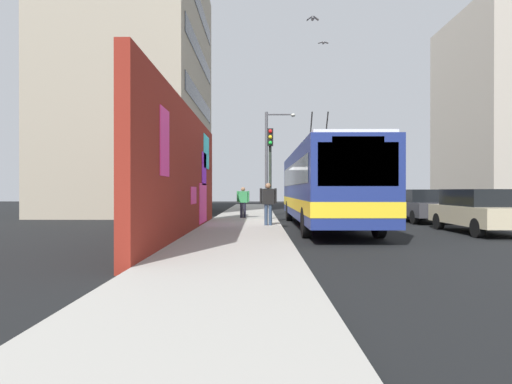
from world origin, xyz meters
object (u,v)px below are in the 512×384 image
(city_bus, at_px, (324,184))
(parked_car_dark_gray, at_px, (419,205))
(pedestrian_midblock, at_px, (243,200))
(street_lamp, at_px, (270,155))
(parked_car_champagne, at_px, (479,210))
(pedestrian_at_curb, at_px, (268,200))
(traffic_light, at_px, (270,158))
(parked_car_navy, at_px, (386,202))

(city_bus, xyz_separation_m, parked_car_dark_gray, (3.32, -5.20, -0.97))
(pedestrian_midblock, xyz_separation_m, street_lamp, (3.90, -1.47, 2.63))
(parked_car_champagne, relative_size, pedestrian_at_curb, 2.66)
(city_bus, xyz_separation_m, pedestrian_midblock, (3.87, 3.50, -0.75))
(parked_car_dark_gray, xyz_separation_m, traffic_light, (-0.32, 7.35, 2.26))
(parked_car_navy, height_order, pedestrian_at_curb, pedestrian_at_curb)
(pedestrian_midblock, relative_size, street_lamp, 0.26)
(city_bus, distance_m, parked_car_champagne, 5.76)
(parked_car_champagne, bearing_deg, parked_car_navy, 0.00)
(parked_car_navy, distance_m, street_lamp, 7.82)
(city_bus, xyz_separation_m, pedestrian_at_curb, (-0.68, 2.33, -0.66))
(parked_car_dark_gray, distance_m, traffic_light, 7.70)
(parked_car_navy, bearing_deg, parked_car_dark_gray, -180.00)
(parked_car_champagne, xyz_separation_m, traffic_light, (5.28, 7.35, 2.27))
(pedestrian_at_curb, xyz_separation_m, street_lamp, (8.46, -0.30, 2.55))
(city_bus, bearing_deg, street_lamp, 14.64)
(parked_car_dark_gray, distance_m, street_lamp, 8.96)
(pedestrian_midblock, bearing_deg, parked_car_navy, -61.24)
(pedestrian_at_curb, xyz_separation_m, traffic_light, (3.69, -0.18, 1.96))
(parked_car_dark_gray, distance_m, pedestrian_at_curb, 8.53)
(parked_car_champagne, bearing_deg, city_bus, 66.34)
(pedestrian_midblock, height_order, traffic_light, traffic_light)
(pedestrian_at_curb, bearing_deg, parked_car_dark_gray, -62.00)
(parked_car_navy, bearing_deg, city_bus, 148.99)
(parked_car_dark_gray, bearing_deg, city_bus, 122.57)
(street_lamp, bearing_deg, pedestrian_at_curb, 177.99)
(parked_car_champagne, bearing_deg, street_lamp, 35.73)
(parked_car_champagne, bearing_deg, parked_car_dark_gray, 0.00)
(city_bus, relative_size, street_lamp, 1.97)
(city_bus, xyz_separation_m, street_lamp, (7.77, 2.03, 1.88))
(pedestrian_at_curb, height_order, pedestrian_midblock, pedestrian_at_curb)
(city_bus, relative_size, parked_car_champagne, 2.69)
(parked_car_champagne, distance_m, street_lamp, 12.71)
(parked_car_dark_gray, bearing_deg, pedestrian_midblock, 86.37)
(parked_car_dark_gray, bearing_deg, street_lamp, 58.37)
(parked_car_champagne, relative_size, traffic_light, 1.01)
(parked_car_navy, relative_size, traffic_light, 1.01)
(traffic_light, bearing_deg, parked_car_champagne, -125.71)
(city_bus, height_order, street_lamp, street_lamp)
(parked_car_dark_gray, relative_size, parked_car_navy, 1.11)
(parked_car_champagne, height_order, parked_car_dark_gray, same)
(parked_car_navy, bearing_deg, parked_car_champagne, -180.00)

